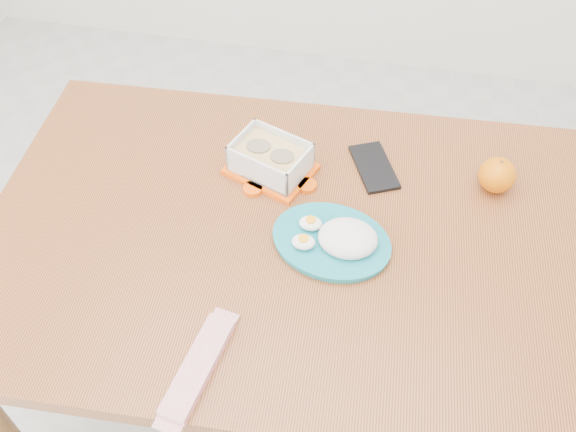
% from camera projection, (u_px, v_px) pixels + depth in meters
% --- Properties ---
extents(ground, '(3.50, 3.50, 0.00)m').
position_uv_depth(ground, '(261.00, 399.00, 1.91)').
color(ground, '#B7B7B2').
rests_on(ground, ground).
extents(dining_table, '(1.36, 0.94, 0.75)m').
position_uv_depth(dining_table, '(288.00, 259.00, 1.43)').
color(dining_table, '#99532B').
rests_on(dining_table, ground).
extents(food_container, '(0.22, 0.20, 0.08)m').
position_uv_depth(food_container, '(270.00, 159.00, 1.46)').
color(food_container, '#FF5507').
rests_on(food_container, dining_table).
extents(orange_fruit, '(0.08, 0.08, 0.08)m').
position_uv_depth(orange_fruit, '(497.00, 175.00, 1.42)').
color(orange_fruit, orange).
rests_on(orange_fruit, dining_table).
extents(rice_plate, '(0.29, 0.29, 0.07)m').
position_uv_depth(rice_plate, '(337.00, 238.00, 1.33)').
color(rice_plate, teal).
rests_on(rice_plate, dining_table).
extents(candy_bar, '(0.09, 0.22, 0.02)m').
position_uv_depth(candy_bar, '(198.00, 367.00, 1.15)').
color(candy_bar, '#B40920').
rests_on(candy_bar, dining_table).
extents(smartphone, '(0.14, 0.17, 0.01)m').
position_uv_depth(smartphone, '(374.00, 167.00, 1.49)').
color(smartphone, black).
rests_on(smartphone, dining_table).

